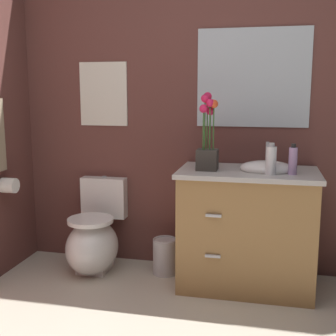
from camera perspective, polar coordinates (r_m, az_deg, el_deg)
The scene contains 10 objects.
wall_back at distance 3.34m, azimuth 8.22°, elevation 7.90°, with size 4.46×0.05×2.50m, color brown.
toilet at distance 3.47m, azimuth -9.41°, elevation -9.04°, with size 0.38×0.59×0.69m.
vanity_cabinet at distance 3.15m, azimuth 10.09°, elevation -7.52°, with size 0.94×0.56×1.01m.
flower_vase at distance 3.01m, azimuth 5.10°, elevation 3.11°, with size 0.14×0.14×0.52m.
soap_bottle at distance 2.96m, azimuth 15.72°, elevation 0.94°, with size 0.06×0.06×0.20m.
lotion_bottle at distance 2.92m, azimuth 13.07°, elevation 1.01°, with size 0.07×0.07×0.20m.
trash_bin at distance 3.40m, azimuth -0.40°, elevation -11.20°, with size 0.18×0.18×0.27m.
wall_poster at distance 3.53m, azimuth -8.28°, elevation 9.36°, with size 0.38×0.01×0.49m, color silver.
wall_mirror at distance 3.30m, azimuth 10.84°, elevation 11.27°, with size 0.80×0.01×0.70m, color #B2BCC6.
toilet_paper_roll at distance 3.44m, azimuth -19.70°, elevation -2.11°, with size 0.11×0.11×0.11m, color white.
Camera 1 is at (0.46, -1.64, 1.36)m, focal length 47.56 mm.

